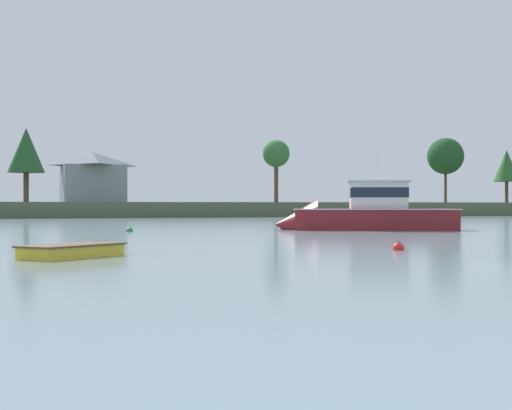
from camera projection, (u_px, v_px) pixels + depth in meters
The scene contains 10 objects.
far_shore_bank at pixel (90, 209), 103.84m from camera, with size 222.59×49.19×1.72m, color #4C563D.
cruiser_maroon at pixel (357, 219), 42.44m from camera, with size 10.61×7.04×5.54m.
dinghy_yellow at pixel (72, 253), 20.07m from camera, with size 3.06×2.86×0.49m.
mooring_buoy_red at pixel (398, 248), 23.34m from camera, with size 0.36×0.36×0.41m.
mooring_buoy_green at pixel (130, 230), 39.44m from camera, with size 0.35×0.35×0.40m.
shore_tree_right at pixel (276, 154), 107.45m from camera, with size 3.87×3.87×8.93m.
shore_tree_far_right at pixel (26, 151), 92.71m from camera, with size 4.49×4.49×9.16m.
shore_tree_center at pixel (446, 156), 114.70m from camera, with size 5.54×5.54×9.88m.
shore_tree_inland_b at pixel (507, 166), 119.29m from camera, with size 4.09×4.09×8.38m.
cottage_hillside at pixel (92, 177), 111.89m from camera, with size 9.50×10.55×7.51m.
Camera 1 is at (-11.83, -12.56, 1.40)m, focal length 53.03 mm.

